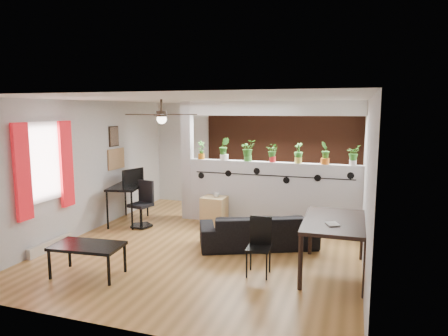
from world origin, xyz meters
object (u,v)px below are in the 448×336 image
potted_plant_4 (298,152)px  cube_shelf (214,211)px  ceiling_fan (162,116)px  potted_plant_0 (201,149)px  potted_plant_6 (353,155)px  coffee_table (87,248)px  dining_table (335,226)px  folding_chair (260,240)px  potted_plant_5 (325,152)px  office_chair (143,207)px  cup (216,195)px  potted_plant_2 (248,150)px  potted_plant_3 (273,152)px  potted_plant_1 (224,148)px  sofa (258,231)px  computer_desk (128,189)px

potted_plant_4 → cube_shelf: size_ratio=0.68×
potted_plant_4 → ceiling_fan: bearing=-139.8°
potted_plant_0 → potted_plant_6: size_ratio=1.02×
potted_plant_0 → ceiling_fan: bearing=-90.6°
coffee_table → dining_table: bearing=19.7°
folding_chair → ceiling_fan: bearing=159.9°
potted_plant_5 → office_chair: 3.89m
potted_plant_4 → cup: potted_plant_4 is taller
potted_plant_2 → dining_table: 3.01m
ceiling_fan → folding_chair: bearing=-20.1°
cup → dining_table: (2.50, -1.82, 0.08)m
office_chair → potted_plant_3: bearing=20.3°
cup → potted_plant_2: bearing=30.1°
potted_plant_1 → sofa: 2.18m
potted_plant_5 → folding_chair: potted_plant_5 is taller
potted_plant_6 → sofa: size_ratio=0.20×
potted_plant_3 → cup: size_ratio=2.92×
potted_plant_2 → coffee_table: (-1.51, -3.39, -1.16)m
potted_plant_2 → sofa: (0.56, -1.35, -1.30)m
potted_plant_3 → potted_plant_6: bearing=0.0°
potted_plant_6 → office_chair: (-4.11, -0.93, -1.14)m
potted_plant_1 → potted_plant_6: 2.63m
potted_plant_6 → cup: 2.86m
potted_plant_4 → folding_chair: potted_plant_4 is taller
potted_plant_5 → cup: 2.38m
potted_plant_5 → coffee_table: potted_plant_5 is taller
potted_plant_0 → potted_plant_2: 1.05m
potted_plant_0 → potted_plant_4: (2.11, 0.00, 0.00)m
ceiling_fan → cube_shelf: bearing=73.3°
folding_chair → potted_plant_2: bearing=108.9°
potted_plant_2 → potted_plant_5: potted_plant_5 is taller
ceiling_fan → potted_plant_3: bearing=48.4°
ceiling_fan → potted_plant_5: (2.65, 1.80, -0.72)m
potted_plant_3 → office_chair: potted_plant_3 is taller
potted_plant_5 → cube_shelf: size_ratio=0.76×
ceiling_fan → computer_desk: size_ratio=0.96×
computer_desk → office_chair: size_ratio=1.31×
potted_plant_1 → coffee_table: 3.72m
potted_plant_1 → dining_table: (2.44, -2.16, -0.88)m
potted_plant_0 → folding_chair: bearing=-52.7°
potted_plant_3 → potted_plant_6: (1.58, 0.00, 0.01)m
potted_plant_1 → cup: 1.01m
potted_plant_1 → computer_desk: bearing=-159.1°
sofa → coffee_table: bearing=20.7°
potted_plant_2 → computer_desk: 2.70m
office_chair → potted_plant_5: bearing=14.6°
potted_plant_5 → potted_plant_6: potted_plant_5 is taller
potted_plant_1 → potted_plant_4: 1.58m
potted_plant_6 → sofa: 2.42m
potted_plant_4 → sofa: size_ratio=0.21×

